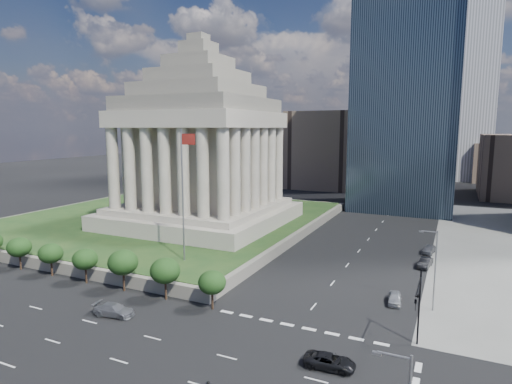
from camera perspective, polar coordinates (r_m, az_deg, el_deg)
The scene contains 15 objects.
ground at distance 131.47m, azimuth 18.28°, elevation -1.56°, with size 500.00×500.00×0.00m, color black.
plaza_terrace at distance 101.23m, azimuth -11.87°, elevation -3.71°, with size 66.00×70.00×1.80m, color #6C675D.
plaza_lawn at distance 101.04m, azimuth -11.89°, elevation -3.18°, with size 64.00×68.00×0.10m, color #1A3817.
war_memorial at distance 91.07m, azimuth -7.44°, elevation 8.06°, with size 34.00×34.00×39.00m, color gray, non-canonical shape.
flagpole at distance 64.95m, azimuth -9.65°, elevation 0.52°, with size 2.52×0.24×20.00m.
tree_row at distance 68.85m, azimuth -23.81°, elevation -8.26°, with size 53.00×4.00×6.00m, color black, non-canonical shape.
midrise_glass at distance 124.69m, azimuth 19.57°, elevation 11.71°, with size 26.00×26.00×60.00m, color black.
building_filler_nw at distance 165.20m, azimuth 9.40°, elevation 5.62°, with size 24.00×30.00×28.00m, color #503D36.
traffic_signal_ne at distance 45.70m, azimuth 20.82°, elevation -13.57°, with size 0.30×5.74×8.00m.
street_lamp_north at distance 56.20m, azimuth 22.63°, elevation -9.07°, with size 2.13×0.22×10.00m.
pickup_truck at distance 43.01m, azimuth 9.80°, elevation -21.36°, with size 2.21×4.79×1.33m, color black.
suv_grey at distance 55.04m, azimuth -18.41°, elevation -14.68°, with size 2.05×5.05×1.47m, color slate.
parked_sedan_near at distance 58.47m, azimuth 18.01°, elevation -13.31°, with size 4.01×1.61×1.37m, color #97999F.
parked_sedan_mid at distance 74.22m, azimuth 21.64°, elevation -8.76°, with size 1.56×4.47×1.47m, color black.
parked_sedan_far at distance 82.38m, azimuth 22.03°, elevation -7.07°, with size 1.81×4.49×1.53m, color #55565C.
Camera 1 is at (15.02, -28.75, 22.00)m, focal length 30.00 mm.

